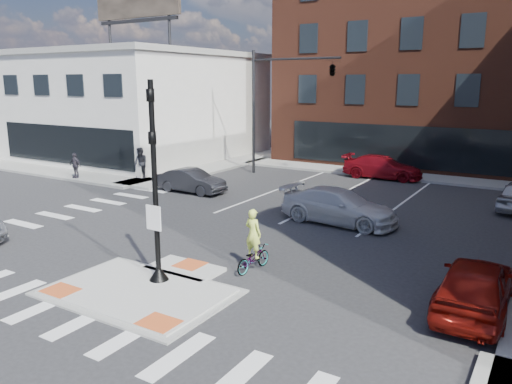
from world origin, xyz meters
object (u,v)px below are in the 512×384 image
Objects in this scene: red_sedan at (475,285)px; cyclist at (253,250)px; white_pickup at (339,206)px; bg_car_dark at (192,181)px; pedestrian_b at (75,165)px; pedestrian_a at (141,163)px; bg_car_red at (382,167)px.

red_sedan is 2.14× the size of cyclist.
white_pickup is 9.45m from bg_car_dark.
pedestrian_a is at bearing 27.80° from pedestrian_b.
pedestrian_b reaches higher than white_pickup.
bg_car_red is at bearing 11.99° from white_pickup.
cyclist reaches higher than pedestrian_b.
cyclist is 1.32× the size of pedestrian_b.
pedestrian_b is (-24.14, 6.62, 0.18)m from red_sedan.
pedestrian_b is at bearing 97.13° from bg_car_dark.
bg_car_dark is at bearing 139.46° from bg_car_red.
bg_car_dark is 0.80× the size of bg_car_red.
cyclist is 18.96m from pedestrian_b.
red_sedan is 2.83× the size of pedestrian_b.
white_pickup is at bearing -173.63° from bg_car_red.
pedestrian_a reaches higher than bg_car_dark.
pedestrian_b reaches higher than bg_car_dark.
bg_car_red is at bearing -79.59° from cyclist.
pedestrian_b reaches higher than bg_car_red.
pedestrian_b reaches higher than red_sedan.
cyclist is at bearing -23.32° from pedestrian_b.
red_sedan is 25.03m from pedestrian_b.
cyclist reaches higher than bg_car_dark.
cyclist is 16.67m from pedestrian_a.
bg_car_dark is 2.07× the size of pedestrian_a.
pedestrian_b is at bearing 121.55° from bg_car_red.
pedestrian_b is at bearing -142.50° from pedestrian_a.
red_sedan is at bearing -115.52° from bg_car_dark.
white_pickup is 3.28× the size of pedestrian_b.
white_pickup is at bearing -85.88° from cyclist.
pedestrian_b is at bearing -16.27° from red_sedan.
pedestrian_b is at bearing 92.25° from white_pickup.
white_pickup is 11.24m from bg_car_red.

